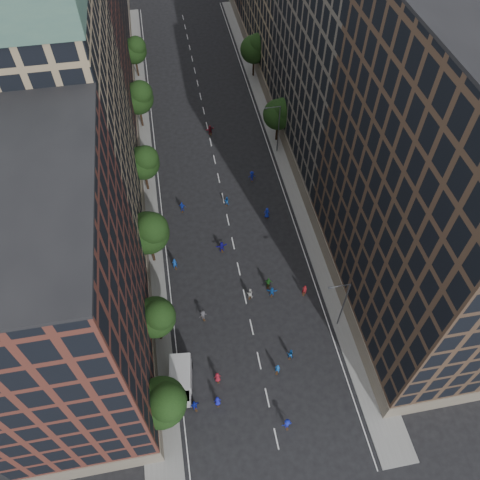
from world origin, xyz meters
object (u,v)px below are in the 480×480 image
(streetlamp_far, at_px, (277,127))
(skater_0, at_px, (218,401))
(streetlamp_near, at_px, (342,303))
(skater_2, at_px, (290,354))
(cargo_van, at_px, (181,380))
(skater_1, at_px, (277,369))

(streetlamp_far, bearing_deg, skater_0, -111.65)
(skater_0, bearing_deg, streetlamp_far, -113.76)
(streetlamp_near, distance_m, skater_2, 8.59)
(streetlamp_near, height_order, cargo_van, streetlamp_near)
(streetlamp_near, bearing_deg, skater_0, -155.77)
(cargo_van, relative_size, skater_2, 3.53)
(skater_2, bearing_deg, cargo_van, 25.54)
(streetlamp_far, height_order, skater_2, streetlamp_far)
(streetlamp_near, distance_m, skater_0, 18.02)
(skater_0, xyz_separation_m, skater_2, (9.27, 4.01, -0.03))
(streetlamp_near, xyz_separation_m, skater_2, (-6.68, -3.17, -4.38))
(skater_1, bearing_deg, skater_2, -116.84)
(streetlamp_near, distance_m, skater_1, 10.71)
(skater_0, bearing_deg, streetlamp_near, -157.88)
(streetlamp_near, xyz_separation_m, cargo_van, (-19.65, -4.30, -3.67))
(streetlamp_far, xyz_separation_m, skater_2, (-6.68, -36.17, -4.38))
(skater_1, height_order, skater_2, skater_1)
(skater_0, height_order, skater_2, skater_0)
(skater_2, bearing_deg, skater_1, 59.78)
(skater_1, bearing_deg, streetlamp_far, -78.88)
(streetlamp_near, distance_m, cargo_van, 20.45)
(streetlamp_far, distance_m, skater_1, 38.93)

